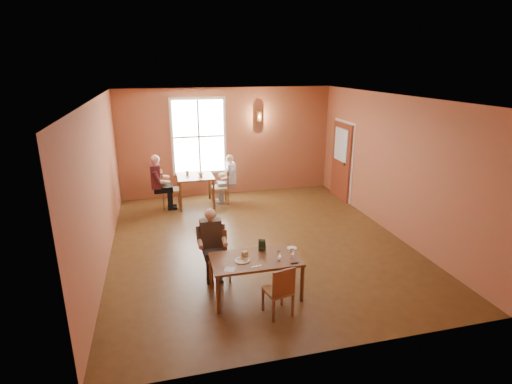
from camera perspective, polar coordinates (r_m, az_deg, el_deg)
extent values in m
cube|color=brown|center=(8.54, 0.33, -7.12)|extent=(6.00, 7.00, 0.01)
cube|color=brown|center=(11.36, -4.12, 7.13)|extent=(6.00, 0.04, 3.00)
cube|color=brown|center=(4.91, 10.74, -7.85)|extent=(6.00, 0.04, 3.00)
cube|color=brown|center=(7.85, -21.36, 1.05)|extent=(0.04, 7.00, 3.00)
cube|color=brown|center=(9.22, 18.75, 3.70)|extent=(0.04, 7.00, 3.00)
cube|color=white|center=(7.76, 0.37, 13.38)|extent=(6.00, 7.00, 0.04)
cube|color=white|center=(11.16, -8.17, 7.85)|extent=(1.36, 0.10, 1.96)
cube|color=maroon|center=(11.24, 12.03, 4.31)|extent=(0.12, 1.04, 2.10)
cylinder|color=brown|center=(11.34, 0.45, 10.74)|extent=(0.16, 0.16, 0.28)
cylinder|color=white|center=(6.33, -1.97, -9.69)|extent=(0.31, 0.31, 0.03)
cube|color=tan|center=(6.41, -1.61, -8.99)|extent=(0.10, 0.10, 0.10)
cube|color=#1A3423|center=(6.62, 0.87, -7.61)|extent=(0.13, 0.09, 0.19)
cube|color=white|center=(6.18, 0.05, -10.55)|extent=(0.17, 0.05, 0.00)
cube|color=white|center=(6.11, -3.83, -10.95)|extent=(0.21, 0.21, 0.01)
cylinder|color=silver|center=(6.75, 5.16, -8.01)|extent=(0.19, 0.19, 0.01)
cube|color=black|center=(6.29, 5.55, -10.06)|extent=(0.12, 0.05, 0.01)
imported|color=white|center=(10.50, -7.91, 2.54)|extent=(0.15, 0.15, 0.09)
imported|color=silver|center=(10.68, -9.78, 2.70)|extent=(0.13, 0.13, 0.10)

